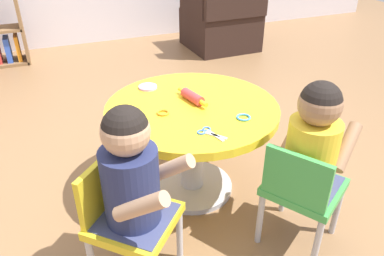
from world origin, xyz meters
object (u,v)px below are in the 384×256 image
craft_table (192,128)px  seated_child_left (131,172)px  child_chair_right (301,190)px  rolling_pin (192,97)px  child_chair_left (127,217)px  craft_scissors (209,133)px  seated_child_right (314,141)px  armchair_dark (223,21)px

craft_table → seated_child_left: size_ratio=1.67×
child_chair_right → rolling_pin: bearing=114.2°
child_chair_left → craft_scissors: bearing=18.2°
seated_child_right → craft_table: bearing=121.2°
child_chair_right → seated_child_right: seated_child_right is taller
seated_child_right → craft_scissors: seated_child_right is taller
seated_child_left → craft_scissors: 0.41m
armchair_dark → craft_table: bearing=-120.6°
rolling_pin → craft_scissors: rolling_pin is taller
seated_child_right → craft_scissors: bearing=145.4°
seated_child_left → child_chair_right: seated_child_left is taller
armchair_dark → craft_scissors: armchair_dark is taller
child_chair_left → armchair_dark: bearing=56.1°
seated_child_right → rolling_pin: (-0.29, 0.56, 0.01)m
child_chair_left → seated_child_right: bearing=-8.1°
craft_table → seated_child_left: bearing=-133.8°
child_chair_left → seated_child_right: 0.80m
seated_child_right → child_chair_right: bearing=-149.3°
craft_table → child_chair_left: child_chair_left is taller
craft_scissors → child_chair_right: bearing=-39.7°
armchair_dark → child_chair_right: bearing=-110.2°
child_chair_right → child_chair_left: bearing=169.9°
craft_scissors → child_chair_left: bearing=-161.8°
rolling_pin → craft_table: bearing=-116.0°
child_chair_right → rolling_pin: (-0.26, 0.58, 0.23)m
armchair_dark → craft_scissors: size_ratio=5.97×
craft_table → armchair_dark: size_ratio=1.00×
seated_child_left → rolling_pin: size_ratio=2.22×
armchair_dark → rolling_pin: armchair_dark is taller
craft_table → child_chair_right: size_ratio=1.59×
child_chair_right → armchair_dark: (0.99, 2.68, 0.00)m
seated_child_left → craft_scissors: size_ratio=3.58×
craft_table → rolling_pin: rolling_pin is taller
craft_table → rolling_pin: bearing=64.0°
seated_child_left → craft_scissors: bearing=23.1°
child_chair_left → rolling_pin: 0.69m
craft_table → child_chair_left: size_ratio=1.59×
craft_table → child_chair_right: child_chair_right is taller
child_chair_left → rolling_pin: (0.47, 0.45, 0.23)m
craft_table → craft_scissors: (-0.04, -0.27, 0.13)m
armchair_dark → seated_child_right: bearing=-109.7°
child_chair_left → child_chair_right: (0.73, -0.13, 0.00)m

